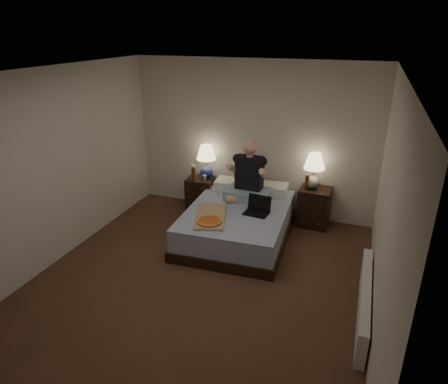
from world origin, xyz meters
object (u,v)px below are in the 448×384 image
at_px(nightstand_left, 201,194).
at_px(lamp_left, 206,161).
at_px(laptop, 256,206).
at_px(pizza_box, 209,222).
at_px(beer_bottle_right, 307,182).
at_px(nightstand_right, 314,207).
at_px(bed, 238,223).
at_px(beer_bottle_left, 193,174).
at_px(lamp_right, 314,171).
at_px(water_bottle, 193,172).
at_px(person, 248,171).
at_px(soda_can, 204,178).
at_px(radiator, 364,301).

bearing_deg(nightstand_left, lamp_left, 41.01).
bearing_deg(laptop, pizza_box, -127.77).
relative_size(lamp_left, beer_bottle_right, 2.43).
bearing_deg(nightstand_left, nightstand_right, -2.93).
xyz_separation_m(bed, beer_bottle_left, (-0.96, 0.59, 0.45)).
distance_m(lamp_right, water_bottle, 1.96).
xyz_separation_m(bed, lamp_left, (-0.82, 0.83, 0.62)).
distance_m(bed, person, 0.80).
bearing_deg(lamp_left, pizza_box, -66.57).
distance_m(nightstand_left, water_bottle, 0.43).
bearing_deg(nightstand_right, water_bottle, -173.56).
relative_size(lamp_right, pizza_box, 0.74).
relative_size(nightstand_right, beer_bottle_right, 2.67).
bearing_deg(soda_can, nightstand_left, 142.14).
relative_size(nightstand_right, pizza_box, 0.81).
bearing_deg(pizza_box, lamp_right, 33.56).
bearing_deg(lamp_right, radiator, -66.62).
bearing_deg(soda_can, beer_bottle_left, -159.09).
relative_size(bed, water_bottle, 7.53).
height_order(lamp_right, pizza_box, lamp_right).
relative_size(bed, laptop, 5.53).
height_order(nightstand_left, lamp_right, lamp_right).
distance_m(bed, radiator, 2.21).
xyz_separation_m(nightstand_left, soda_can, (0.11, -0.09, 0.34)).
distance_m(soda_can, beer_bottle_left, 0.19).
distance_m(soda_can, pizza_box, 1.39).
bearing_deg(nightstand_right, soda_can, -172.60).
bearing_deg(nightstand_right, lamp_right, 167.59).
xyz_separation_m(lamp_right, pizza_box, (-1.15, -1.43, -0.38)).
bearing_deg(bed, nightstand_right, 36.39).
bearing_deg(laptop, lamp_right, 60.11).
bearing_deg(radiator, lamp_left, 142.35).
bearing_deg(pizza_box, person, 58.93).
relative_size(nightstand_right, water_bottle, 2.46).
bearing_deg(bed, radiator, -36.40).
xyz_separation_m(beer_bottle_left, person, (1.00, -0.20, 0.25)).
distance_m(nightstand_left, beer_bottle_left, 0.43).
relative_size(water_bottle, person, 0.27).
distance_m(beer_bottle_left, beer_bottle_right, 1.83).
relative_size(nightstand_right, laptop, 1.81).
relative_size(nightstand_left, beer_bottle_right, 2.49).
relative_size(nightstand_left, laptop, 1.69).
distance_m(bed, pizza_box, 0.69).
distance_m(nightstand_left, beer_bottle_right, 1.83).
relative_size(lamp_left, person, 0.60).
relative_size(bed, nightstand_right, 3.06).
bearing_deg(lamp_left, laptop, -38.59).
xyz_separation_m(nightstand_left, person, (0.94, -0.35, 0.65)).
bearing_deg(lamp_right, lamp_left, 180.00).
relative_size(laptop, pizza_box, 0.45).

